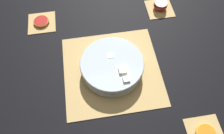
% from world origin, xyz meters
% --- Properties ---
extents(ground_plane, '(6.00, 6.00, 0.00)m').
position_xyz_m(ground_plane, '(0.00, 0.00, 0.00)').
color(ground_plane, black).
extents(bamboo_mat_center, '(0.40, 0.41, 0.01)m').
position_xyz_m(bamboo_mat_center, '(0.00, 0.00, 0.00)').
color(bamboo_mat_center, tan).
rests_on(bamboo_mat_center, ground_plane).
extents(coaster_mat_near_left, '(0.13, 0.13, 0.01)m').
position_xyz_m(coaster_mat_near_left, '(-0.32, -0.30, 0.00)').
color(coaster_mat_near_left, tan).
rests_on(coaster_mat_near_left, ground_plane).
extents(coaster_mat_far_left, '(0.13, 0.13, 0.01)m').
position_xyz_m(coaster_mat_far_left, '(-0.32, 0.30, 0.00)').
color(coaster_mat_far_left, tan).
rests_on(coaster_mat_far_left, ground_plane).
extents(coaster_mat_far_right, '(0.13, 0.13, 0.01)m').
position_xyz_m(coaster_mat_far_right, '(0.32, 0.30, 0.00)').
color(coaster_mat_far_right, tan).
rests_on(coaster_mat_far_right, ground_plane).
extents(fruit_salad_bowl, '(0.27, 0.27, 0.08)m').
position_xyz_m(fruit_salad_bowl, '(0.00, 0.00, 0.04)').
color(fruit_salad_bowl, silver).
rests_on(fruit_salad_bowl, bamboo_mat_center).
extents(apple_half, '(0.07, 0.07, 0.04)m').
position_xyz_m(apple_half, '(-0.32, 0.30, 0.03)').
color(apple_half, '#B72D23').
rests_on(apple_half, coaster_mat_far_left).
extents(orange_slice_whole, '(0.08, 0.08, 0.01)m').
position_xyz_m(orange_slice_whole, '(0.32, 0.30, 0.01)').
color(orange_slice_whole, orange).
rests_on(orange_slice_whole, coaster_mat_far_right).
extents(grapefruit_slice, '(0.08, 0.08, 0.01)m').
position_xyz_m(grapefruit_slice, '(-0.32, -0.30, 0.01)').
color(grapefruit_slice, '#B2231E').
rests_on(grapefruit_slice, coaster_mat_near_left).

